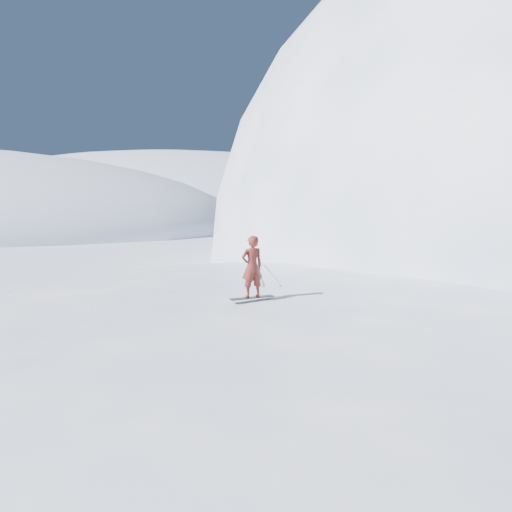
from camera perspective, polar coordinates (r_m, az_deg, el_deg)
The scene contains 8 objects.
ground at distance 14.01m, azimuth 6.25°, elevation -14.89°, with size 400.00×400.00×0.00m, color white.
near_ridge at distance 16.86m, azimuth 9.78°, elevation -11.09°, with size 36.00×28.00×4.80m, color white.
peak_shoulder at distance 34.87m, azimuth 23.14°, elevation -2.08°, with size 28.00×24.00×18.00m, color white.
far_ridge_c at distance 129.44m, azimuth -11.49°, elevation 4.69°, with size 140.00×90.00×36.00m, color white.
wind_bumps at distance 16.01m, azimuth 4.26°, elevation -12.01°, with size 16.00×14.40×1.00m.
snowboard at distance 13.25m, azimuth -0.50°, elevation -5.22°, with size 1.34×0.25×0.02m, color black.
snowboarder at distance 13.08m, azimuth -0.50°, elevation -1.34°, with size 0.65×0.43×1.79m, color maroon.
board_tracks at distance 18.01m, azimuth 0.86°, elevation -1.88°, with size 1.63×5.93×0.04m.
Camera 1 is at (0.01, -12.99, 5.25)m, focal length 32.00 mm.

